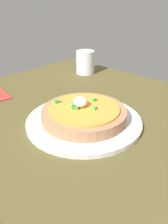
{
  "coord_description": "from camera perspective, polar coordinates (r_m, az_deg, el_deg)",
  "views": [
    {
      "loc": [
        28.19,
        -44.62,
        33.66
      ],
      "look_at": [
        -6.19,
        -6.73,
        6.67
      ],
      "focal_mm": 36.88,
      "sensor_mm": 36.0,
      "label": 1
    }
  ],
  "objects": [
    {
      "name": "plate",
      "position": [
        0.59,
        0.0,
        -2.22
      ],
      "size": [
        29.4,
        29.4,
        1.17
      ],
      "primitive_type": "cylinder",
      "color": "silver",
      "rests_on": "dining_table"
    },
    {
      "name": "cup_far",
      "position": [
        0.96,
        0.32,
        12.01
      ],
      "size": [
        7.45,
        7.45,
        9.1
      ],
      "color": "silver",
      "rests_on": "dining_table"
    },
    {
      "name": "dining_table",
      "position": [
        0.62,
        8.5,
        -3.69
      ],
      "size": [
        108.28,
        72.65,
        3.49
      ],
      "primitive_type": "cube",
      "color": "brown",
      "rests_on": "ground"
    },
    {
      "name": "pizza",
      "position": [
        0.58,
        -0.03,
        -0.33
      ],
      "size": [
        21.39,
        21.39,
        5.79
      ],
      "color": "#AB7954",
      "rests_on": "plate"
    }
  ]
}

